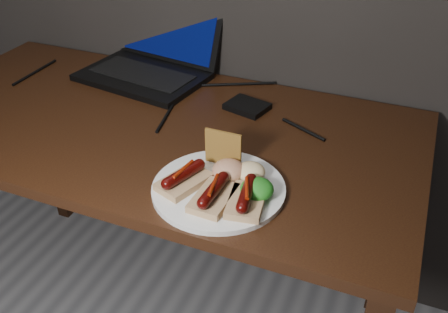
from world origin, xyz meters
name	(u,v)px	position (x,y,z in m)	size (l,w,h in m)	color
desk	(152,151)	(0.00, 1.38, 0.66)	(1.40, 0.70, 0.75)	#321E0C
laptop	(153,56)	(-0.15, 1.67, 0.80)	(0.42, 0.38, 0.25)	black
hard_drive	(247,106)	(0.21, 1.55, 0.76)	(0.11, 0.08, 0.02)	black
desk_cables	(173,95)	(-0.01, 1.54, 0.75)	(0.94, 0.40, 0.01)	black
plate	(219,189)	(0.28, 1.18, 0.76)	(0.29, 0.29, 0.01)	silver
bread_sausage_left	(184,178)	(0.21, 1.16, 0.78)	(0.10, 0.13, 0.04)	tan
bread_sausage_center	(214,194)	(0.29, 1.13, 0.78)	(0.07, 0.12, 0.04)	tan
bread_sausage_right	(247,198)	(0.36, 1.15, 0.78)	(0.09, 0.12, 0.04)	tan
crispbread	(223,148)	(0.26, 1.26, 0.80)	(0.09, 0.01, 0.09)	#AA7C2E
salad_greens	(257,189)	(0.37, 1.18, 0.78)	(0.07, 0.07, 0.04)	#176113
salsa_mound	(229,170)	(0.29, 1.22, 0.78)	(0.07, 0.07, 0.04)	#9C1B0F
coleslaw_mound	(251,172)	(0.33, 1.23, 0.78)	(0.06, 0.06, 0.04)	#EEE8CE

